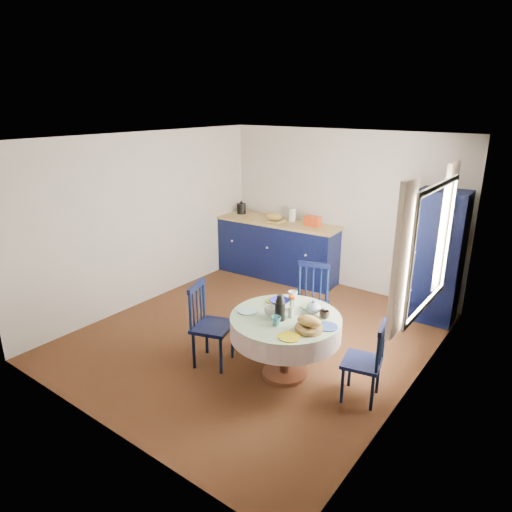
{
  "coord_description": "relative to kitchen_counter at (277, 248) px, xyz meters",
  "views": [
    {
      "loc": [
        3.16,
        -4.25,
        2.9
      ],
      "look_at": [
        -0.14,
        0.2,
        1.01
      ],
      "focal_mm": 32.0,
      "sensor_mm": 36.0,
      "label": 1
    }
  ],
  "objects": [
    {
      "name": "mug_c",
      "position": [
        2.15,
        -2.29,
        0.26
      ],
      "size": [
        0.11,
        0.11,
        0.09
      ],
      "primitive_type": "imported",
      "color": "black",
      "rests_on": "dining_table"
    },
    {
      "name": "mug_a",
      "position": [
        1.65,
        -2.57,
        0.26
      ],
      "size": [
        0.13,
        0.13,
        0.1
      ],
      "primitive_type": "imported",
      "color": "silver",
      "rests_on": "dining_table"
    },
    {
      "name": "floor",
      "position": [
        1.0,
        -1.96,
        -0.51
      ],
      "size": [
        4.5,
        4.5,
        0.0
      ],
      "primitive_type": "plane",
      "color": "black",
      "rests_on": "ground"
    },
    {
      "name": "wall_back",
      "position": [
        1.0,
        0.29,
        0.74
      ],
      "size": [
        4.0,
        0.02,
        2.5
      ],
      "primitive_type": "cube",
      "color": "beige",
      "rests_on": "floor"
    },
    {
      "name": "wall_right",
      "position": [
        3.0,
        -1.96,
        0.74
      ],
      "size": [
        0.02,
        4.5,
        2.5
      ],
      "primitive_type": "cube",
      "color": "beige",
      "rests_on": "floor"
    },
    {
      "name": "mug_b",
      "position": [
        1.83,
        -2.72,
        0.26
      ],
      "size": [
        0.1,
        0.1,
        0.1
      ],
      "primitive_type": "imported",
      "color": "#37707F",
      "rests_on": "dining_table"
    },
    {
      "name": "ceiling",
      "position": [
        1.0,
        -1.96,
        1.99
      ],
      "size": [
        4.5,
        4.5,
        0.0
      ],
      "primitive_type": "plane",
      "rotation": [
        3.14,
        0.0,
        0.0
      ],
      "color": "white",
      "rests_on": "wall_back"
    },
    {
      "name": "mug_d",
      "position": [
        1.62,
        -2.08,
        0.26
      ],
      "size": [
        0.11,
        0.11,
        0.1
      ],
      "primitive_type": "imported",
      "color": "silver",
      "rests_on": "dining_table"
    },
    {
      "name": "cobalt_bowl",
      "position": [
        1.57,
        -2.27,
        0.24
      ],
      "size": [
        0.22,
        0.22,
        0.05
      ],
      "primitive_type": "imported",
      "color": "navy",
      "rests_on": "dining_table"
    },
    {
      "name": "window",
      "position": [
        2.95,
        -1.66,
        1.02
      ],
      "size": [
        0.1,
        1.74,
        1.45
      ],
      "color": "white",
      "rests_on": "wall_right"
    },
    {
      "name": "wall_left",
      "position": [
        -1.0,
        -1.96,
        0.74
      ],
      "size": [
        0.02,
        4.5,
        2.5
      ],
      "primitive_type": "cube",
      "color": "beige",
      "rests_on": "floor"
    },
    {
      "name": "chair_far",
      "position": [
        1.6,
        -1.63,
        -0.0
      ],
      "size": [
        0.55,
        0.54,
        0.99
      ],
      "rotation": [
        0.0,
        0.0,
        0.31
      ],
      "color": "black",
      "rests_on": "floor"
    },
    {
      "name": "dining_table",
      "position": [
        1.81,
        -2.5,
        0.09
      ],
      "size": [
        1.19,
        1.19,
        1.0
      ],
      "color": "#5C2F1A",
      "rests_on": "floor"
    },
    {
      "name": "chair_left",
      "position": [
        0.96,
        -2.78,
        -0.02
      ],
      "size": [
        0.53,
        0.54,
        0.97
      ],
      "rotation": [
        0.0,
        0.0,
        1.89
      ],
      "color": "black",
      "rests_on": "floor"
    },
    {
      "name": "kitchen_counter",
      "position": [
        0.0,
        0.0,
        0.0
      ],
      "size": [
        2.26,
        0.84,
        1.23
      ],
      "rotation": [
        0.0,
        0.0,
        0.07
      ],
      "color": "black",
      "rests_on": "floor"
    },
    {
      "name": "chair_right",
      "position": [
        2.68,
        -2.37,
        -0.07
      ],
      "size": [
        0.44,
        0.46,
        0.87
      ],
      "rotation": [
        0.0,
        0.0,
        -1.36
      ],
      "color": "black",
      "rests_on": "floor"
    },
    {
      "name": "pantry_cabinet",
      "position": [
        2.66,
        -0.11,
        0.4
      ],
      "size": [
        0.65,
        0.48,
        1.82
      ],
      "rotation": [
        0.0,
        0.0,
        0.03
      ],
      "color": "black",
      "rests_on": "floor"
    }
  ]
}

